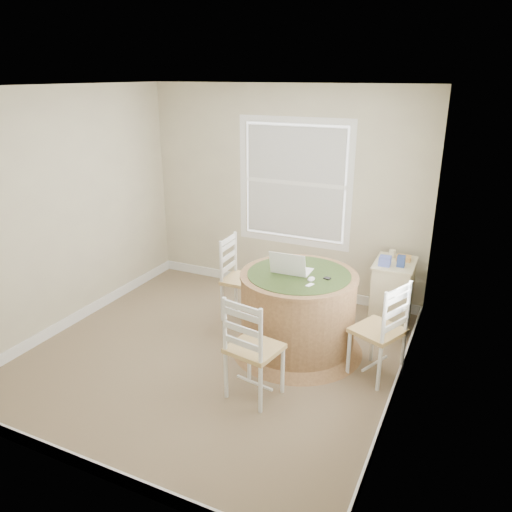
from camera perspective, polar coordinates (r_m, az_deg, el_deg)
The scene contains 14 objects.
room at distance 4.74m, azimuth -2.46°, elevation 2.94°, with size 3.64×3.64×2.64m.
round_table at distance 5.09m, azimuth 4.81°, elevation -6.07°, with size 1.35×1.35×0.84m.
chair_left at distance 5.74m, azimuth -1.58°, elevation -2.67°, with size 0.42×0.40×0.95m, color white, non-canonical shape.
chair_near at distance 4.37m, azimuth -0.18°, elevation -10.46°, with size 0.42×0.40×0.95m, color white, non-canonical shape.
chair_right at distance 4.78m, azimuth 13.75°, elevation -8.23°, with size 0.42×0.40×0.95m, color white, non-canonical shape.
laptop at distance 4.96m, azimuth 4.06°, elevation -1.51°, with size 0.38×0.33×0.25m.
mouse at distance 4.80m, azimuth 6.32°, elevation -2.65°, with size 0.07×0.11×0.04m, color white.
phone at distance 4.68m, azimuth 6.16°, elevation -3.38°, with size 0.04×0.09×0.02m, color #B7BABF.
keys at distance 4.84m, azimuth 8.13°, elevation -2.60°, with size 0.06×0.05×0.03m, color black.
corner_chest at distance 5.79m, azimuth 15.26°, elevation -4.21°, with size 0.44×0.59×0.77m.
tissue_box at distance 5.50m, azimuth 14.52°, elevation -0.54°, with size 0.12×0.12×0.10m, color #596BCD.
box_yellow at distance 5.70m, azimuth 16.52°, elevation -0.24°, with size 0.15×0.10×0.06m, color gold.
box_blue at distance 5.51m, azimuth 16.25°, elevation -0.57°, with size 0.08×0.08×0.12m, color navy.
cup_cream at distance 5.76m, azimuth 15.32°, elevation 0.27°, with size 0.07×0.07×0.09m, color beige.
Camera 1 is at (2.28, -3.84, 2.70)m, focal length 35.00 mm.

